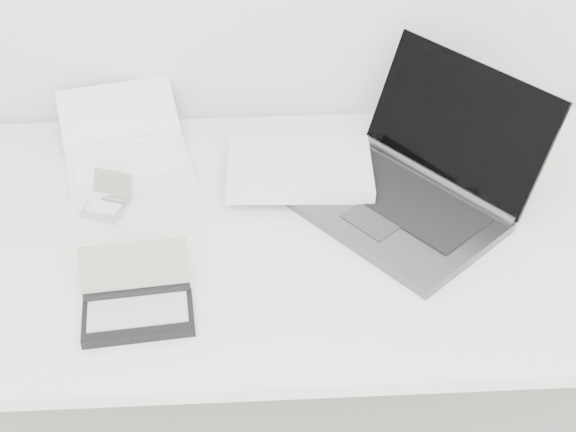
{
  "coord_description": "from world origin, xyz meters",
  "views": [
    {
      "loc": [
        -0.09,
        0.34,
        1.77
      ],
      "look_at": [
        -0.03,
        1.51,
        0.79
      ],
      "focal_mm": 50.0,
      "sensor_mm": 36.0,
      "label": 1
    }
  ],
  "objects_px": {
    "netbook_open_white": "(126,152)",
    "palmtop_charcoal": "(137,304)",
    "desk": "(302,243)",
    "laptop_large": "(372,179)"
  },
  "relations": [
    {
      "from": "netbook_open_white",
      "to": "palmtop_charcoal",
      "type": "relative_size",
      "value": 1.85
    },
    {
      "from": "netbook_open_white",
      "to": "palmtop_charcoal",
      "type": "bearing_deg",
      "value": -94.82
    },
    {
      "from": "desk",
      "to": "palmtop_charcoal",
      "type": "distance_m",
      "value": 0.38
    },
    {
      "from": "palmtop_charcoal",
      "to": "laptop_large",
      "type": "bearing_deg",
      "value": 28.2
    },
    {
      "from": "desk",
      "to": "netbook_open_white",
      "type": "height_order",
      "value": "netbook_open_white"
    },
    {
      "from": "laptop_large",
      "to": "netbook_open_white",
      "type": "bearing_deg",
      "value": -146.69
    },
    {
      "from": "netbook_open_white",
      "to": "desk",
      "type": "bearing_deg",
      "value": -46.25
    },
    {
      "from": "netbook_open_white",
      "to": "laptop_large",
      "type": "bearing_deg",
      "value": -29.43
    },
    {
      "from": "laptop_large",
      "to": "netbook_open_white",
      "type": "height_order",
      "value": "laptop_large"
    },
    {
      "from": "desk",
      "to": "netbook_open_white",
      "type": "distance_m",
      "value": 0.45
    }
  ]
}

